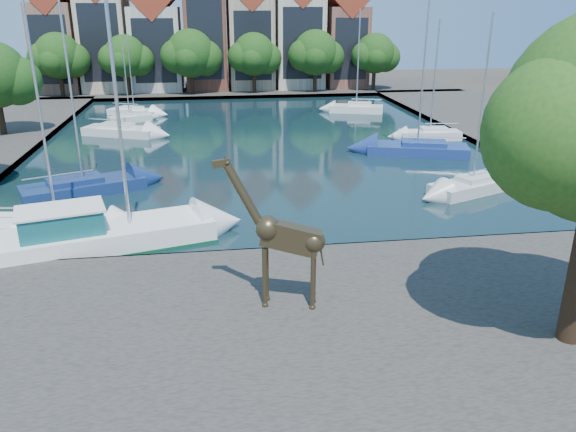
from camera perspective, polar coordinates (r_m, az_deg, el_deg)
name	(u,v)px	position (r m, az deg, el deg)	size (l,w,h in m)	color
ground	(303,255)	(26.46, 1.57, -3.98)	(160.00, 160.00, 0.00)	#38332B
water_basin	(258,141)	(49.14, -3.11, 7.60)	(38.00, 50.00, 0.08)	black
near_quay	(336,330)	(20.28, 4.93, -11.43)	(50.00, 14.00, 0.50)	#44403B
far_quay	(237,89)	(80.56, -5.21, 12.73)	(60.00, 16.00, 0.50)	#44403B
right_quay	(527,130)	(56.93, 23.09, 8.00)	(14.00, 52.00, 0.50)	#44403B
townhouse_west_end	(58,37)	(82.02, -22.35, 16.50)	(5.44, 9.18, 14.93)	#8B614B
townhouse_west_mid	(105,29)	(80.81, -18.13, 17.58)	(5.94, 9.18, 16.79)	beige
townhouse_west_inner	(156,36)	(80.07, -13.26, 17.36)	(6.43, 9.18, 15.15)	beige
townhouse_center	(205,28)	(79.77, -8.43, 18.39)	(5.44, 9.18, 16.93)	brown
townhouse_east_inner	(250,33)	(80.03, -3.89, 18.10)	(5.94, 9.18, 15.79)	tan
townhouse_east_mid	(297,29)	(80.77, 0.96, 18.43)	(6.43, 9.18, 16.65)	beige
townhouse_east_end	(344,37)	(82.08, 5.66, 17.67)	(5.44, 9.18, 14.43)	brown
far_tree_far_west	(59,57)	(76.56, -22.25, 14.68)	(7.28, 5.60, 7.68)	#332114
far_tree_west	(126,58)	(75.11, -16.13, 15.20)	(6.76, 5.20, 7.36)	#332114
far_tree_mid_west	(191,55)	(74.47, -9.80, 15.81)	(7.80, 6.00, 8.00)	#332114
far_tree_mid_east	(255,56)	(74.72, -3.42, 15.95)	(7.02, 5.40, 7.52)	#332114
far_tree_east	(316,54)	(75.80, 2.87, 16.10)	(7.54, 5.80, 7.84)	#332114
far_tree_far_east	(376,55)	(77.71, 8.89, 15.88)	(6.76, 5.20, 7.36)	#332114
giraffe_statue	(282,236)	(20.11, -0.58, -2.09)	(3.86, 1.32, 5.56)	#3E331F
motorsailer	(97,232)	(28.07, -18.87, -1.53)	(10.64, 5.60, 11.42)	white
sailboat_left_a	(57,223)	(30.82, -22.41, -0.65)	(7.10, 3.29, 11.18)	white
sailboat_left_b	(83,184)	(37.01, -20.08, 3.06)	(7.67, 5.25, 12.92)	navy
sailboat_left_c	(121,129)	(53.27, -16.63, 8.46)	(7.08, 4.74, 10.65)	silver
sailboat_left_d	(130,117)	(59.57, -15.80, 9.67)	(4.42, 3.00, 7.81)	silver
sailboat_left_e	(134,110)	(63.41, -15.37, 10.30)	(5.85, 4.07, 8.11)	white
sailboat_right_a	(473,183)	(36.82, 18.26, 3.18)	(6.22, 4.19, 10.62)	beige
sailboat_right_b	(417,147)	(45.44, 13.00, 6.87)	(8.18, 4.85, 13.37)	navy
sailboat_right_c	(430,132)	(51.08, 14.22, 8.23)	(5.36, 2.26, 10.00)	silver
sailboat_right_d	(356,107)	(63.10, 6.95, 10.96)	(6.10, 3.67, 10.75)	silver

